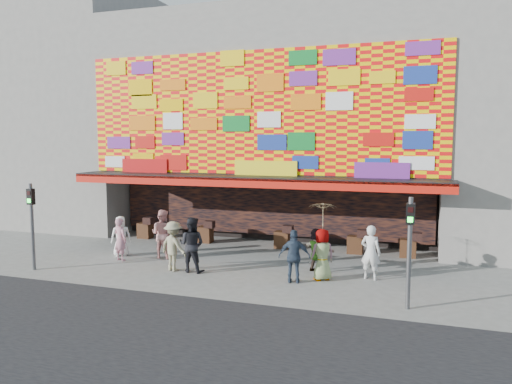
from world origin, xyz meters
TOP-DOWN VIEW (x-y plane):
  - ground at (0.00, 0.00)m, footprint 90.00×90.00m
  - road_strip at (0.00, -6.50)m, footprint 30.00×8.00m
  - shop_building at (0.00, 8.18)m, footprint 15.20×9.40m
  - neighbor_left at (-13.00, 8.00)m, footprint 11.00×8.00m
  - signal_left at (-6.20, -1.50)m, footprint 0.22×0.20m
  - signal_right at (6.20, -1.50)m, footprint 0.22×0.20m
  - ped_a at (-4.52, 1.24)m, footprint 0.91×0.84m
  - ped_b at (-4.12, 0.60)m, footprint 0.67×0.54m
  - ped_c at (-0.90, 0.03)m, footprint 0.92×0.72m
  - ped_d at (-1.56, -0.03)m, footprint 1.25×0.95m
  - ped_e at (2.73, -0.12)m, footprint 1.06×0.62m
  - ped_f at (3.12, 1.40)m, footprint 1.37×1.22m
  - ped_g at (3.50, 0.45)m, footprint 0.97×0.91m
  - ped_h at (4.96, 1.06)m, footprint 0.71×0.54m
  - ped_i at (-2.84, 1.47)m, footprint 0.92×0.72m
  - parasol at (3.50, 0.45)m, footprint 0.96×0.98m

SIDE VIEW (x-z plane):
  - ground at x=0.00m, z-range 0.00..0.00m
  - road_strip at x=0.00m, z-range 0.00..0.02m
  - ped_f at x=3.12m, z-range 0.00..1.50m
  - ped_a at x=-4.52m, z-range 0.00..1.56m
  - ped_b at x=-4.12m, z-range 0.00..1.60m
  - ped_g at x=3.50m, z-range 0.00..1.67m
  - ped_e at x=2.73m, z-range 0.00..1.69m
  - ped_d at x=-1.56m, z-range 0.00..1.71m
  - ped_h at x=4.96m, z-range 0.00..1.77m
  - ped_i at x=-2.84m, z-range 0.00..1.86m
  - ped_c at x=-0.90m, z-range 0.00..1.88m
  - signal_left at x=-6.20m, z-range 0.36..3.36m
  - signal_right at x=6.20m, z-range 0.36..3.36m
  - parasol at x=3.50m, z-range 1.22..2.99m
  - shop_building at x=0.00m, z-range 0.23..10.23m
  - neighbor_left at x=-13.00m, z-range 0.00..12.00m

